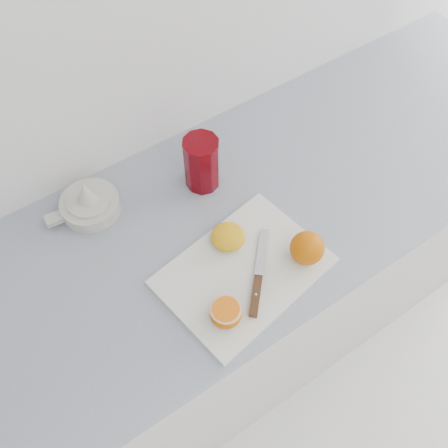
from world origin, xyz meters
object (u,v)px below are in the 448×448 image
object	(u,v)px
cutting_board	(243,271)
half_orange	(226,313)
red_tumbler	(202,165)
citrus_juicer	(89,203)
counter	(200,311)

from	to	relation	value
cutting_board	half_orange	world-z (taller)	half_orange
cutting_board	red_tumbler	world-z (taller)	red_tumbler
half_orange	red_tumbler	distance (m)	0.38
cutting_board	half_orange	bearing A→B (deg)	-143.50
citrus_juicer	red_tumbler	size ratio (longest dim) A/B	1.25
half_orange	red_tumbler	bearing A→B (deg)	64.80
counter	half_orange	world-z (taller)	half_orange
red_tumbler	citrus_juicer	bearing A→B (deg)	163.87
counter	half_orange	distance (m)	0.53
counter	red_tumbler	xyz separation A→B (m)	(0.11, 0.12, 0.51)
counter	cutting_board	size ratio (longest dim) A/B	6.43
half_orange	citrus_juicer	distance (m)	0.44
counter	red_tumbler	world-z (taller)	red_tumbler
citrus_juicer	red_tumbler	xyz separation A→B (m)	(0.28, -0.08, 0.04)
citrus_juicer	red_tumbler	distance (m)	0.29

